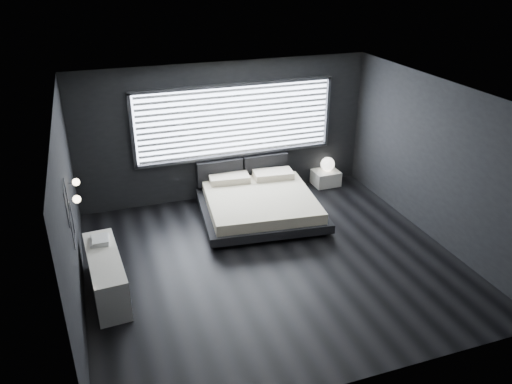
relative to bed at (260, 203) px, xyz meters
name	(u,v)px	position (x,y,z in m)	size (l,w,h in m)	color
room	(274,185)	(-0.33, -1.59, 1.13)	(6.04, 6.00, 2.80)	black
window	(236,121)	(-0.13, 1.10, 1.34)	(4.14, 0.09, 1.52)	white
headboard	(243,169)	(0.00, 1.05, 0.30)	(1.96, 0.16, 0.52)	black
sconce_near	(77,199)	(-3.22, -1.54, 1.33)	(0.18, 0.11, 0.11)	silver
sconce_far	(76,182)	(-3.22, -0.94, 1.33)	(0.18, 0.11, 0.11)	silver
wall_art_upper	(66,203)	(-3.31, -2.14, 1.58)	(0.01, 0.48, 0.48)	#47474C
wall_art_lower	(72,226)	(-3.31, -1.89, 1.11)	(0.01, 0.48, 0.48)	#47474C
bed	(260,203)	(0.00, 0.00, 0.00)	(2.48, 2.39, 0.59)	black
nightstand	(326,178)	(1.87, 0.91, -0.11)	(0.55, 0.46, 0.32)	white
orb_lamp	(328,164)	(1.91, 0.93, 0.20)	(0.30, 0.30, 0.30)	white
dresser	(106,274)	(-2.98, -1.57, 0.05)	(0.56, 1.64, 0.65)	white
book_stack	(100,240)	(-3.01, -1.14, 0.41)	(0.30, 0.38, 0.07)	silver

